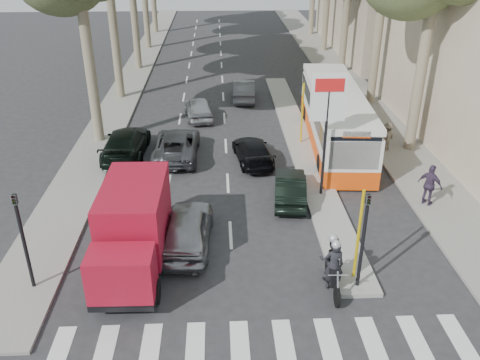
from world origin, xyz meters
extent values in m
plane|color=#28282B|center=(0.00, 0.00, 0.00)|extent=(120.00, 120.00, 0.00)
cube|color=gray|center=(8.60, 25.00, 0.06)|extent=(3.20, 70.00, 0.12)
cube|color=gray|center=(-8.00, 28.00, 0.06)|extent=(2.40, 64.00, 0.12)
cube|color=gray|center=(3.25, 11.00, 0.08)|extent=(1.50, 26.00, 0.16)
cylinder|color=yellow|center=(3.25, -1.00, 1.75)|extent=(0.10, 0.10, 3.50)
cylinder|color=yellow|center=(3.25, 5.00, 1.75)|extent=(0.10, 0.10, 3.50)
cylinder|color=yellow|center=(3.25, 11.00, 1.75)|extent=(0.10, 0.10, 3.50)
cylinder|color=black|center=(3.25, 5.00, 2.60)|extent=(0.12, 0.12, 5.20)
cube|color=white|center=(3.25, 5.00, 4.60)|extent=(1.50, 0.10, 2.00)
cube|color=red|center=(3.25, 4.94, 5.15)|extent=(1.20, 0.02, 0.55)
cylinder|color=black|center=(3.25, -1.50, 1.60)|extent=(0.12, 0.12, 3.20)
imported|color=black|center=(3.25, -1.50, 3.10)|extent=(0.16, 0.41, 1.00)
cylinder|color=black|center=(-7.60, -1.00, 1.60)|extent=(0.12, 0.12, 3.20)
imported|color=black|center=(-7.60, -1.00, 3.10)|extent=(0.16, 0.41, 1.00)
cylinder|color=#6B604C|center=(-8.00, 12.00, 4.20)|extent=(0.56, 0.56, 8.40)
cylinder|color=#6B604C|center=(-8.10, 20.00, 4.48)|extent=(0.56, 0.56, 8.96)
cylinder|color=#6B604C|center=(-7.90, 28.00, 4.06)|extent=(0.56, 0.56, 8.12)
cylinder|color=#6B604C|center=(9.00, 10.00, 4.20)|extent=(0.56, 0.56, 8.40)
cylinder|color=#6B604C|center=(9.10, 18.00, 4.62)|extent=(0.56, 0.56, 9.24)
cylinder|color=#6B604C|center=(8.90, 26.00, 3.92)|extent=(0.56, 0.56, 7.84)
cylinder|color=#6B604C|center=(9.00, 34.00, 4.48)|extent=(0.56, 0.56, 8.96)
imported|color=#98999F|center=(-2.53, 1.38, 0.75)|extent=(2.02, 4.49, 1.50)
imported|color=black|center=(1.80, 4.71, 0.62)|extent=(1.74, 3.90, 1.24)
imported|color=#47494E|center=(-3.50, 9.66, 0.68)|extent=(2.36, 4.92, 1.35)
imported|color=black|center=(0.45, 8.88, 0.59)|extent=(2.18, 4.27, 1.19)
imported|color=#A7A9AF|center=(-2.52, 15.60, 0.67)|extent=(2.10, 4.10, 1.33)
imported|color=#4D4F55|center=(0.54, 19.24, 0.69)|extent=(1.68, 4.26, 1.38)
imported|color=black|center=(-6.14, 9.87, 0.74)|extent=(2.17, 5.11, 1.47)
cube|color=black|center=(-4.33, 0.00, 0.51)|extent=(2.13, 5.56, 0.23)
cylinder|color=black|center=(-5.28, -1.83, 0.41)|extent=(0.29, 0.83, 0.83)
cylinder|color=black|center=(-3.44, -1.86, 0.41)|extent=(0.29, 0.83, 0.83)
cylinder|color=black|center=(-5.21, 1.67, 0.41)|extent=(0.29, 0.83, 0.83)
cylinder|color=black|center=(-3.37, 1.63, 0.41)|extent=(0.29, 0.83, 0.83)
cube|color=maroon|center=(-4.37, -2.12, 1.33)|extent=(2.05, 1.33, 1.56)
cube|color=black|center=(-4.38, -2.72, 1.52)|extent=(1.84, 0.11, 0.83)
cube|color=maroon|center=(-4.31, 0.73, 1.79)|extent=(2.19, 3.90, 2.30)
cube|color=#F44C0D|center=(5.08, 11.11, 0.56)|extent=(3.31, 11.80, 0.91)
cube|color=white|center=(5.08, 11.11, 1.77)|extent=(3.31, 11.80, 1.52)
cube|color=black|center=(5.08, 11.11, 2.08)|extent=(3.29, 11.33, 0.86)
cube|color=white|center=(5.08, 11.11, 2.89)|extent=(3.31, 11.80, 0.30)
cube|color=black|center=(4.69, 5.32, 1.93)|extent=(2.23, 0.21, 1.52)
cube|color=#F44C0D|center=(4.69, 5.32, 2.82)|extent=(1.22, 0.14, 0.32)
cylinder|color=black|center=(3.69, 7.46, 0.46)|extent=(0.35, 0.99, 0.97)
cylinder|color=black|center=(5.98, 7.31, 0.46)|extent=(0.35, 0.99, 0.97)
cylinder|color=black|center=(4.17, 14.67, 0.46)|extent=(0.35, 0.99, 0.97)
cylinder|color=black|center=(6.46, 14.52, 0.46)|extent=(0.35, 0.99, 0.97)
cylinder|color=black|center=(2.38, -2.30, 0.34)|extent=(0.13, 0.69, 0.69)
cylinder|color=black|center=(2.42, -0.70, 0.34)|extent=(0.13, 0.69, 0.69)
cylinder|color=silver|center=(2.38, -2.23, 0.75)|extent=(0.08, 0.43, 0.86)
cube|color=black|center=(2.40, -1.45, 0.48)|extent=(0.26, 0.81, 0.32)
cube|color=black|center=(2.40, -1.66, 0.77)|extent=(0.33, 0.49, 0.24)
cube|color=black|center=(2.41, -1.12, 0.71)|extent=(0.32, 0.70, 0.13)
cylinder|color=silver|center=(2.38, -2.16, 1.09)|extent=(0.67, 0.06, 0.04)
imported|color=black|center=(2.40, -1.45, 0.95)|extent=(0.67, 0.45, 1.80)
imported|color=black|center=(2.41, -1.02, 0.90)|extent=(0.83, 0.48, 1.69)
sphere|color=#B2B2B7|center=(2.40, -1.50, 1.80)|extent=(0.30, 0.30, 0.30)
sphere|color=#B2B2B7|center=(2.41, -1.05, 1.74)|extent=(0.30, 0.30, 0.30)
imported|color=#43334D|center=(7.66, 3.87, 1.05)|extent=(1.12, 1.16, 1.85)
imported|color=#685D4E|center=(7.65, 9.76, 0.89)|extent=(1.07, 0.93, 1.54)
camera|label=1|loc=(-1.30, -14.91, 10.98)|focal=38.00mm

